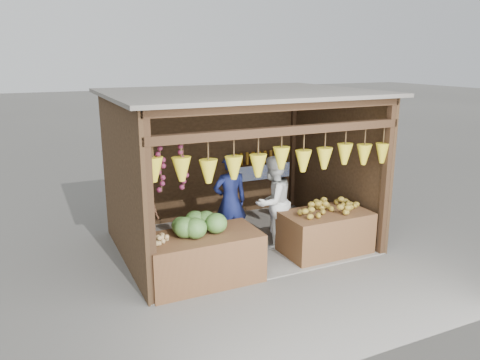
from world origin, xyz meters
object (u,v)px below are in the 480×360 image
object	(u,v)px
man_standing	(230,202)
vendor_seated	(143,209)
woman_standing	(273,202)
counter_left	(203,258)
counter_right	(325,232)

from	to	relation	value
man_standing	vendor_seated	bearing A→B (deg)	-7.03
man_standing	woman_standing	size ratio (longest dim) A/B	1.03
counter_left	vendor_seated	xyz separation A→B (m)	(-0.57, 1.18, 0.47)
counter_left	vendor_seated	world-z (taller)	vendor_seated
counter_right	man_standing	size ratio (longest dim) A/B	0.87
woman_standing	vendor_seated	size ratio (longest dim) A/B	1.60
counter_right	man_standing	distance (m)	1.67
counter_left	counter_right	size ratio (longest dim) A/B	1.16
man_standing	counter_left	bearing A→B (deg)	49.61
counter_left	man_standing	xyz separation A→B (m)	(0.87, 0.97, 0.46)
counter_left	vendor_seated	size ratio (longest dim) A/B	1.66
counter_left	woman_standing	size ratio (longest dim) A/B	1.04
man_standing	vendor_seated	distance (m)	1.45
woman_standing	vendor_seated	bearing A→B (deg)	-34.20
woman_standing	man_standing	bearing A→B (deg)	-42.20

